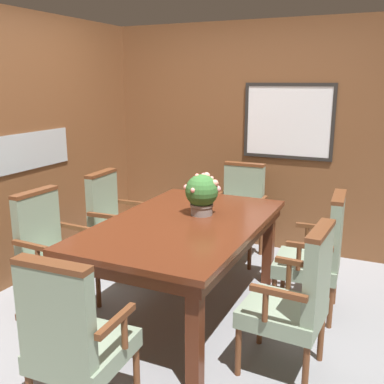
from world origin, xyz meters
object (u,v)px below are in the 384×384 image
chair_right_far (318,252)px  chair_head_far (240,209)px  potted_plant (202,193)px  chair_right_near (296,297)px  chair_left_near (50,250)px  chair_left_far (114,221)px  dining_table (184,233)px  chair_head_near (73,337)px

chair_right_far → chair_head_far: 1.30m
potted_plant → chair_right_far: bearing=13.4°
chair_right_near → chair_left_near: (-1.95, -0.01, 0.00)m
chair_head_far → chair_left_far: (-0.97, -0.89, 0.00)m
chair_head_far → chair_left_near: 2.00m
chair_left_near → potted_plant: size_ratio=2.88×
dining_table → potted_plant: (0.06, 0.22, 0.27)m
chair_right_near → chair_head_near: 1.35m
chair_left_far → chair_right_far: bearing=-92.6°
chair_head_far → potted_plant: potted_plant is taller
chair_right_near → potted_plant: size_ratio=2.88×
chair_right_near → chair_right_far: (-0.00, 0.84, 0.00)m
chair_head_far → chair_left_near: same height
chair_head_near → chair_right_far: 2.02m
dining_table → chair_left_far: 1.06m
chair_right_near → chair_head_near: bearing=-42.5°
chair_right_far → potted_plant: 1.03m
chair_head_near → chair_head_far: (0.02, 2.66, 0.00)m
chair_right_far → chair_left_near: bearing=-69.9°
dining_table → chair_right_near: bearing=-22.5°
dining_table → chair_left_near: 1.08m
dining_table → chair_right_near: chair_right_near is taller
chair_left_near → potted_plant: (1.04, 0.63, 0.43)m
chair_head_far → dining_table: bearing=-92.0°
chair_right_far → potted_plant: size_ratio=2.88×
chair_head_far → chair_head_near: bearing=-91.7°
chair_right_far → potted_plant: (-0.91, -0.22, 0.43)m
chair_head_near → chair_head_far: bearing=-92.7°
chair_left_near → potted_plant: potted_plant is taller
dining_table → chair_right_far: bearing=24.3°
chair_head_far → chair_left_far: size_ratio=1.00×
chair_head_far → potted_plant: (0.04, -1.10, 0.43)m
chair_right_near → chair_left_far: size_ratio=1.00×
chair_head_far → chair_left_far: 1.32m
chair_right_far → chair_left_near: same height
chair_right_near → chair_right_far: bearing=-176.3°
chair_right_far → chair_left_far: (-1.92, -0.01, 0.00)m
chair_head_far → potted_plant: 1.18m
chair_left_far → chair_left_near: same height
chair_left_far → chair_left_near: size_ratio=1.00×
chair_head_near → chair_right_far: (0.97, 1.78, 0.00)m
chair_head_near → chair_right_far: same height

